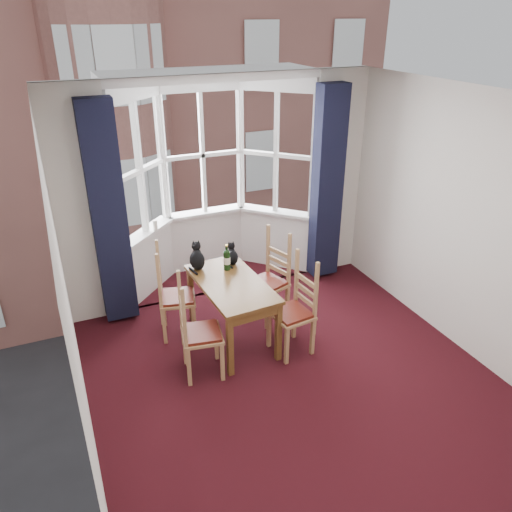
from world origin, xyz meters
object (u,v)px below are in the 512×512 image
cat_left (197,258)px  cat_right (232,256)px  chair_right_far (273,281)px  chair_left_far (169,299)px  candle_tall (155,225)px  dining_table (232,291)px  chair_left_near (193,336)px  wine_bottle (227,259)px  chair_right_near (298,312)px

cat_left → cat_right: size_ratio=1.24×
chair_right_far → cat_right: bearing=163.3°
chair_left_far → candle_tall: 1.20m
dining_table → cat_right: 0.50m
chair_left_near → wine_bottle: size_ratio=2.95×
chair_left_near → cat_right: bearing=48.2°
cat_left → cat_right: (0.41, -0.05, -0.02)m
chair_left_far → cat_right: bearing=3.0°
cat_right → wine_bottle: bearing=-132.1°
chair_right_near → chair_left_far: bearing=146.0°
dining_table → cat_left: bearing=117.3°
dining_table → chair_right_near: 0.77m
chair_left_near → candle_tall: (0.09, 1.90, 0.47)m
chair_left_near → candle_tall: size_ratio=6.78×
chair_left_near → chair_left_far: same height
chair_right_far → wine_bottle: 0.71m
cat_left → cat_right: cat_left is taller
chair_left_far → chair_right_near: same height
chair_left_far → chair_right_far: 1.27m
chair_right_near → cat_left: (-0.85, 0.92, 0.40)m
chair_left_far → cat_left: 0.56m
dining_table → chair_left_near: size_ratio=1.39×
dining_table → wine_bottle: 0.39m
candle_tall → cat_right: bearing=-58.2°
chair_left_near → chair_left_far: bearing=93.0°
chair_right_near → candle_tall: 2.27m
cat_right → wine_bottle: (-0.11, -0.12, 0.03)m
dining_table → chair_left_far: (-0.62, 0.38, -0.17)m
chair_left_near → wine_bottle: bearing=48.2°
chair_left_far → wine_bottle: size_ratio=2.95×
dining_table → cat_left: 0.58m
chair_right_near → cat_right: bearing=116.6°
chair_left_near → chair_left_far: size_ratio=1.00×
wine_bottle → chair_left_near: bearing=-131.8°
chair_right_near → cat_left: bearing=132.8°
wine_bottle → candle_tall: 1.30m
wine_bottle → cat_left: bearing=151.7°
dining_table → chair_left_near: (-0.58, -0.42, -0.17)m
chair_right_near → cat_left: 1.31m
chair_right_far → cat_left: size_ratio=2.77×
chair_right_far → candle_tall: (-1.13, 1.20, 0.47)m
wine_bottle → cat_right: bearing=47.9°
chair_left_near → chair_right_far: same height
dining_table → chair_left_near: bearing=-144.4°
dining_table → cat_left: size_ratio=3.86×
chair_left_near → wine_bottle: 1.05m
chair_right_far → cat_right: cat_right is taller
chair_left_far → wine_bottle: 0.80m
cat_left → dining_table: bearing=-62.7°
chair_right_far → cat_left: 0.99m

